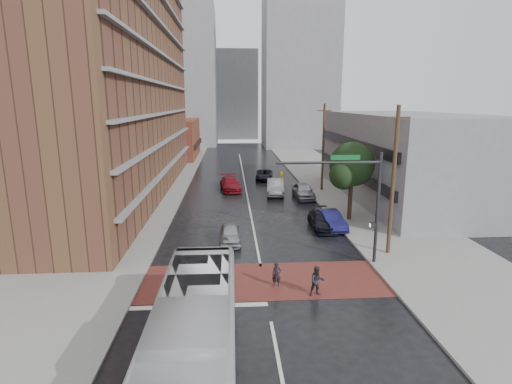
{
  "coord_description": "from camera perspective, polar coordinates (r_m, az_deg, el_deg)",
  "views": [
    {
      "loc": [
        -1.82,
        -20.95,
        10.17
      ],
      "look_at": [
        0.09,
        8.44,
        3.5
      ],
      "focal_mm": 28.0,
      "sensor_mm": 36.0,
      "label": 1
    }
  ],
  "objects": [
    {
      "name": "car_parked_near",
      "position": [
        33.36,
        10.55,
        -3.91
      ],
      "size": [
        2.08,
        4.57,
        1.45
      ],
      "primitive_type": "imported",
      "rotation": [
        0.0,
        0.0,
        0.13
      ],
      "color": "#16154B",
      "rests_on": "ground"
    },
    {
      "name": "car_travel_c",
      "position": [
        46.89,
        -3.66,
        1.17
      ],
      "size": [
        2.79,
        5.54,
        1.54
      ],
      "primitive_type": "imported",
      "rotation": [
        0.0,
        0.0,
        0.12
      ],
      "color": "maroon",
      "rests_on": "ground"
    },
    {
      "name": "car_travel_a",
      "position": [
        29.56,
        -3.71,
        -6.02
      ],
      "size": [
        1.57,
        3.89,
        1.33
      ],
      "primitive_type": "imported",
      "rotation": [
        0.0,
        0.0,
        0.0
      ],
      "color": "#A6A8AE",
      "rests_on": "ground"
    },
    {
      "name": "pedestrian_b",
      "position": [
        22.05,
        8.72,
        -12.48
      ],
      "size": [
        0.85,
        0.68,
        1.65
      ],
      "primitive_type": "imported",
      "rotation": [
        0.0,
        0.0,
        0.08
      ],
      "color": "#272226",
      "rests_on": "ground"
    },
    {
      "name": "distant_tower_west",
      "position": [
        99.87,
        -11.15,
        15.87
      ],
      "size": [
        18.0,
        16.0,
        32.0
      ],
      "primitive_type": "cube",
      "color": "gray",
      "rests_on": "ground"
    },
    {
      "name": "signal_mast",
      "position": [
        25.26,
        14.04,
        -0.06
      ],
      "size": [
        6.5,
        0.3,
        7.2
      ],
      "color": "#2D2D33",
      "rests_on": "ground"
    },
    {
      "name": "distant_tower_center",
      "position": [
        115.98,
        -2.91,
        13.64
      ],
      "size": [
        12.0,
        10.0,
        24.0
      ],
      "primitive_type": "cube",
      "color": "gray",
      "rests_on": "ground"
    },
    {
      "name": "apartment_block",
      "position": [
        46.73,
        -19.69,
        16.75
      ],
      "size": [
        10.0,
        44.0,
        28.0
      ],
      "primitive_type": "cube",
      "color": "brown",
      "rests_on": "ground"
    },
    {
      "name": "car_travel_b",
      "position": [
        44.75,
        2.79,
        0.74
      ],
      "size": [
        2.34,
        5.38,
        1.72
      ],
      "primitive_type": "imported",
      "rotation": [
        0.0,
        0.0,
        -0.1
      ],
      "color": "#A9AAB0",
      "rests_on": "ground"
    },
    {
      "name": "distant_tower_east",
      "position": [
        94.61,
        6.2,
        17.43
      ],
      "size": [
        16.0,
        14.0,
        36.0
      ],
      "primitive_type": "cube",
      "color": "gray",
      "rests_on": "ground"
    },
    {
      "name": "sidewalk_east",
      "position": [
        48.89,
        12.17,
        0.55
      ],
      "size": [
        9.0,
        90.0,
        0.15
      ],
      "primitive_type": "cube",
      "color": "gray",
      "rests_on": "ground"
    },
    {
      "name": "ground",
      "position": [
        23.36,
        1.15,
        -13.05
      ],
      "size": [
        160.0,
        160.0,
        0.0
      ],
      "primitive_type": "plane",
      "color": "black",
      "rests_on": "ground"
    },
    {
      "name": "storefront_west",
      "position": [
        75.93,
        -11.51,
        7.46
      ],
      "size": [
        8.0,
        16.0,
        7.0
      ],
      "primitive_type": "cube",
      "color": "brown",
      "rests_on": "ground"
    },
    {
      "name": "street_tree",
      "position": [
        34.99,
        13.54,
        3.46
      ],
      "size": [
        4.2,
        4.1,
        6.9
      ],
      "color": "#332319",
      "rests_on": "ground"
    },
    {
      "name": "transit_bus",
      "position": [
        15.29,
        -8.94,
        -20.8
      ],
      "size": [
        3.04,
        12.6,
        3.5
      ],
      "primitive_type": "imported",
      "rotation": [
        0.0,
        0.0,
        -0.01
      ],
      "color": "#BBBBBD",
      "rests_on": "ground"
    },
    {
      "name": "sidewalk_west",
      "position": [
        48.03,
        -15.26,
        0.17
      ],
      "size": [
        9.0,
        90.0,
        0.15
      ],
      "primitive_type": "cube",
      "color": "gray",
      "rests_on": "ground"
    },
    {
      "name": "building_east",
      "position": [
        45.22,
        20.28,
        4.76
      ],
      "size": [
        11.0,
        26.0,
        9.0
      ],
      "primitive_type": "cube",
      "color": "gray",
      "rests_on": "ground"
    },
    {
      "name": "pedestrian_a",
      "position": [
        22.84,
        2.97,
        -11.7
      ],
      "size": [
        0.55,
        0.38,
        1.44
      ],
      "primitive_type": "imported",
      "rotation": [
        0.0,
        0.0,
        -0.07
      ],
      "color": "black",
      "rests_on": "ground"
    },
    {
      "name": "crosswalk",
      "position": [
        23.8,
        1.04,
        -12.51
      ],
      "size": [
        14.0,
        5.0,
        0.02
      ],
      "primitive_type": "cube",
      "color": "maroon",
      "rests_on": "ground"
    },
    {
      "name": "suv_travel",
      "position": [
        53.29,
        1.19,
        2.48
      ],
      "size": [
        2.71,
        5.0,
        1.33
      ],
      "primitive_type": "imported",
      "rotation": [
        0.0,
        0.0,
        -0.11
      ],
      "color": "black",
      "rests_on": "ground"
    },
    {
      "name": "car_parked_far",
      "position": [
        43.3,
        6.77,
        0.2
      ],
      "size": [
        2.08,
        4.89,
        1.65
      ],
      "primitive_type": "imported",
      "rotation": [
        0.0,
        0.0,
        0.03
      ],
      "color": "#9A9DA2",
      "rests_on": "ground"
    },
    {
      "name": "utility_pole_near",
      "position": [
        27.58,
        19.0,
        1.55
      ],
      "size": [
        1.6,
        0.26,
        10.0
      ],
      "color": "#473321",
      "rests_on": "ground"
    },
    {
      "name": "utility_pole_far",
      "position": [
        46.46,
        9.57,
        6.36
      ],
      "size": [
        1.6,
        0.26,
        10.0
      ],
      "color": "#473321",
      "rests_on": "ground"
    },
    {
      "name": "car_parked_mid",
      "position": [
        33.25,
        9.5,
        -3.99
      ],
      "size": [
        1.94,
        4.73,
        1.37
      ],
      "primitive_type": "imported",
      "rotation": [
        0.0,
        0.0,
        -0.01
      ],
      "color": "black",
      "rests_on": "ground"
    }
  ]
}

